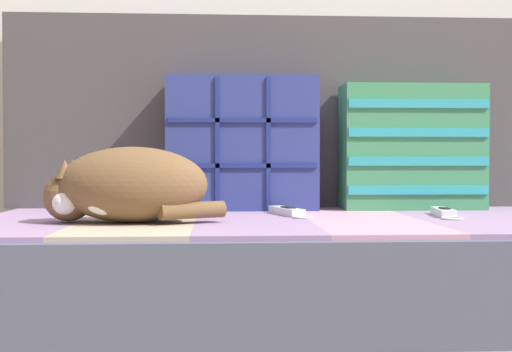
% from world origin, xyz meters
% --- Properties ---
extents(couch, '(1.91, 0.86, 0.40)m').
position_xyz_m(couch, '(-0.00, 0.12, 0.20)').
color(couch, gray).
rests_on(couch, ground_plane).
extents(sofa_backrest, '(1.88, 0.14, 0.55)m').
position_xyz_m(sofa_backrest, '(0.00, 0.48, 0.67)').
color(sofa_backrest, '#474242').
rests_on(sofa_backrest, couch).
extents(throw_pillow_quilted, '(0.41, 0.14, 0.36)m').
position_xyz_m(throw_pillow_quilted, '(-0.27, 0.33, 0.58)').
color(throw_pillow_quilted, navy).
rests_on(throw_pillow_quilted, couch).
extents(throw_pillow_striped, '(0.39, 0.14, 0.34)m').
position_xyz_m(throw_pillow_striped, '(0.20, 0.33, 0.57)').
color(throw_pillow_striped, '#3D8956').
rests_on(throw_pillow_striped, couch).
extents(sleeping_cat, '(0.40, 0.21, 0.17)m').
position_xyz_m(sleeping_cat, '(-0.54, -0.02, 0.47)').
color(sleeping_cat, brown).
rests_on(sleeping_cat, couch).
extents(game_remote_near, '(0.10, 0.20, 0.02)m').
position_xyz_m(game_remote_near, '(-0.16, 0.15, 0.40)').
color(game_remote_near, white).
rests_on(game_remote_near, couch).
extents(game_remote_far, '(0.07, 0.19, 0.02)m').
position_xyz_m(game_remote_far, '(0.21, 0.10, 0.40)').
color(game_remote_far, white).
rests_on(game_remote_far, couch).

